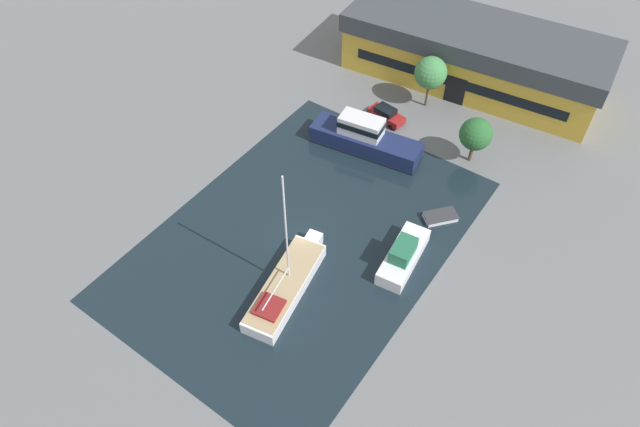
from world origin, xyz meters
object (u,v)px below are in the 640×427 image
(sailboat_moored, at_px, (286,285))
(motor_cruiser, at_px, (364,138))
(parked_car, at_px, (386,114))
(small_dinghy, at_px, (440,217))
(quay_tree_by_water, at_px, (476,134))
(warehouse_building, at_px, (474,54))
(quay_tree_near_building, at_px, (431,73))
(cabin_boat, at_px, (403,255))

(sailboat_moored, distance_m, motor_cruiser, 20.00)
(parked_car, bearing_deg, sailboat_moored, 19.78)
(motor_cruiser, height_order, small_dinghy, motor_cruiser)
(quay_tree_by_water, height_order, small_dinghy, quay_tree_by_water)
(warehouse_building, relative_size, small_dinghy, 8.97)
(warehouse_building, height_order, quay_tree_by_water, warehouse_building)
(parked_car, distance_m, small_dinghy, 15.61)
(quay_tree_near_building, height_order, motor_cruiser, quay_tree_near_building)
(quay_tree_by_water, distance_m, motor_cruiser, 11.50)
(sailboat_moored, xyz_separation_m, cabin_boat, (6.68, 8.46, 0.24))
(quay_tree_near_building, xyz_separation_m, sailboat_moored, (2.68, -30.15, -3.70))
(quay_tree_by_water, bearing_deg, warehouse_building, 116.17)
(motor_cruiser, xyz_separation_m, small_dinghy, (11.50, -4.32, -1.18))
(sailboat_moored, height_order, cabin_boat, sailboat_moored)
(warehouse_building, xyz_separation_m, quay_tree_by_water, (6.51, -13.26, -0.08))
(sailboat_moored, relative_size, motor_cruiser, 1.06)
(small_dinghy, bearing_deg, quay_tree_near_building, 163.02)
(quay_tree_near_building, distance_m, motor_cruiser, 11.23)
(quay_tree_near_building, relative_size, cabin_boat, 0.87)
(quay_tree_near_building, xyz_separation_m, parked_car, (-2.37, -5.11, -3.63))
(warehouse_building, relative_size, quay_tree_near_building, 5.01)
(warehouse_building, bearing_deg, sailboat_moored, -94.48)
(cabin_boat, bearing_deg, parked_car, 118.27)
(warehouse_building, xyz_separation_m, sailboat_moored, (0.84, -37.74, -2.85))
(small_dinghy, bearing_deg, quay_tree_by_water, 138.38)
(warehouse_building, bearing_deg, cabin_boat, -81.36)
(warehouse_building, distance_m, cabin_boat, 30.35)
(quay_tree_near_building, bearing_deg, parked_car, -114.88)
(sailboat_moored, height_order, motor_cruiser, sailboat_moored)
(parked_car, distance_m, motor_cruiser, 5.63)
(warehouse_building, distance_m, small_dinghy, 24.14)
(quay_tree_near_building, xyz_separation_m, small_dinghy, (9.71, -14.99, -4.19))
(warehouse_building, height_order, quay_tree_near_building, warehouse_building)
(sailboat_moored, xyz_separation_m, small_dinghy, (7.03, 15.16, -0.49))
(quay_tree_near_building, relative_size, parked_car, 1.40)
(sailboat_moored, bearing_deg, motor_cruiser, 92.26)
(sailboat_moored, bearing_deg, quay_tree_near_building, 84.41)
(parked_car, height_order, cabin_boat, cabin_boat)
(sailboat_moored, bearing_deg, small_dinghy, 54.47)
(quay_tree_near_building, distance_m, small_dinghy, 18.34)
(sailboat_moored, xyz_separation_m, motor_cruiser, (-4.47, 19.48, 0.69))
(parked_car, xyz_separation_m, motor_cruiser, (0.58, -5.56, 0.62))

